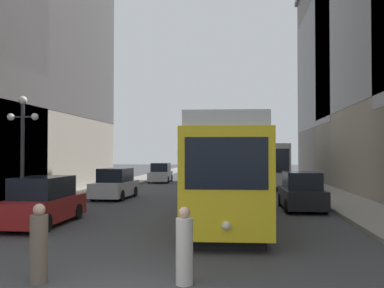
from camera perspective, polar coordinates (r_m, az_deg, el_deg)
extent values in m
cube|color=gray|center=(48.67, -5.77, -4.39)|extent=(2.90, 120.00, 0.15)
cube|color=gray|center=(47.93, 13.23, -4.41)|extent=(2.90, 120.00, 0.15)
cube|color=black|center=(17.86, 4.45, -9.41)|extent=(2.65, 11.62, 0.35)
cube|color=yellow|center=(17.70, 4.45, -3.88)|extent=(3.08, 12.64, 3.10)
cube|color=black|center=(17.68, 4.44, -1.62)|extent=(3.09, 12.14, 1.08)
cube|color=silver|center=(17.71, 4.43, 1.85)|extent=(2.86, 12.38, 0.44)
cube|color=black|center=(11.43, 4.57, -2.57)|extent=(2.21, 0.16, 1.40)
sphere|color=#F2EACC|center=(11.52, 4.59, -10.77)|extent=(0.24, 0.24, 0.24)
cube|color=black|center=(36.92, 9.91, -5.20)|extent=(2.30, 10.87, 0.35)
cube|color=#B7B7BA|center=(36.85, 9.90, -2.53)|extent=(2.69, 11.82, 3.10)
cube|color=black|center=(36.84, 9.90, -1.68)|extent=(2.72, 11.35, 1.30)
cube|color=black|center=(30.98, 10.69, -2.18)|extent=(2.30, 0.11, 1.71)
cylinder|color=black|center=(25.40, -13.02, -6.64)|extent=(0.21, 0.65, 0.64)
cylinder|color=black|center=(27.84, -11.00, -6.18)|extent=(0.21, 0.65, 0.64)
cylinder|color=black|center=(24.82, -9.33, -6.78)|extent=(0.21, 0.65, 0.64)
cylinder|color=black|center=(27.31, -7.60, -6.29)|extent=(0.21, 0.65, 0.64)
cube|color=silver|center=(26.30, -10.21, -5.86)|extent=(1.98, 4.30, 0.84)
cube|color=black|center=(26.35, -10.13, -4.06)|extent=(1.68, 2.39, 0.80)
cylinder|color=black|center=(19.08, -19.80, -8.38)|extent=(0.18, 0.64, 0.64)
cylinder|color=black|center=(15.77, -18.81, -9.90)|extent=(0.18, 0.64, 0.64)
cylinder|color=black|center=(18.41, -14.95, -8.68)|extent=(0.18, 0.64, 0.64)
cube|color=maroon|center=(17.39, -19.35, -8.15)|extent=(1.81, 4.67, 0.84)
cube|color=black|center=(17.41, -19.16, -5.43)|extent=(1.59, 2.57, 0.80)
cylinder|color=black|center=(22.92, 15.94, -7.21)|extent=(0.19, 0.64, 0.64)
cylinder|color=black|center=(20.36, 17.32, -7.95)|extent=(0.19, 0.64, 0.64)
cylinder|color=black|center=(22.67, 11.65, -7.30)|extent=(0.19, 0.64, 0.64)
cylinder|color=black|center=(20.08, 12.50, -8.07)|extent=(0.19, 0.64, 0.64)
cube|color=black|center=(21.46, 14.33, -6.87)|extent=(1.88, 4.27, 0.84)
cube|color=black|center=(21.29, 14.36, -4.70)|extent=(1.63, 2.36, 0.80)
cylinder|color=black|center=(39.57, -5.71, -4.75)|extent=(0.21, 0.65, 0.64)
cylinder|color=black|center=(42.44, -5.05, -4.51)|extent=(0.21, 0.65, 0.64)
cylinder|color=black|center=(39.32, -3.24, -4.77)|extent=(0.21, 0.65, 0.64)
cylinder|color=black|center=(42.21, -2.75, -4.54)|extent=(0.21, 0.65, 0.64)
cube|color=#B2B2B7|center=(40.86, -4.18, -4.25)|extent=(2.00, 4.78, 0.84)
cube|color=black|center=(40.94, -4.15, -3.09)|extent=(1.69, 2.65, 0.80)
cylinder|color=#6B5B4C|center=(9.77, -19.67, -12.98)|extent=(0.37, 0.37, 1.41)
sphere|color=tan|center=(9.63, -19.63, -8.21)|extent=(0.25, 0.25, 0.25)
cylinder|color=beige|center=(9.11, -1.02, -14.06)|extent=(0.36, 0.36, 1.37)
sphere|color=tan|center=(8.97, -1.02, -9.11)|extent=(0.24, 0.24, 0.24)
cylinder|color=#333338|center=(19.99, -21.61, -1.75)|extent=(0.16, 0.16, 4.72)
sphere|color=white|center=(20.12, -21.55, 5.44)|extent=(0.36, 0.36, 0.36)
sphere|color=white|center=(20.31, -22.94, 3.33)|extent=(0.31, 0.31, 0.31)
sphere|color=white|center=(19.80, -20.16, 3.42)|extent=(0.31, 0.31, 0.31)
cube|color=#333338|center=(20.05, -21.57, 3.37)|extent=(1.10, 0.06, 0.06)
cube|color=slate|center=(46.94, 22.43, 8.39)|extent=(11.43, 19.13, 21.04)
cube|color=#383538|center=(47.13, 22.42, 9.65)|extent=(11.47, 19.17, 12.62)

